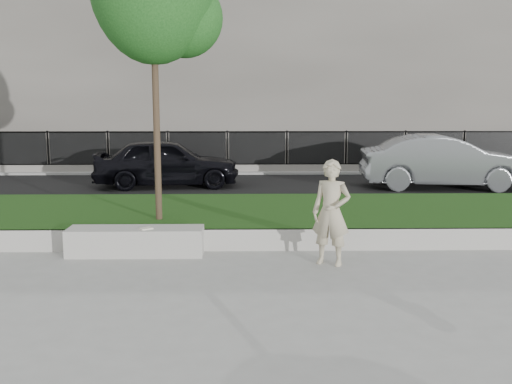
{
  "coord_description": "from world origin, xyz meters",
  "views": [
    {
      "loc": [
        0.09,
        -9.07,
        2.71
      ],
      "look_at": [
        0.27,
        1.2,
        1.06
      ],
      "focal_mm": 40.0,
      "sensor_mm": 36.0,
      "label": 1
    }
  ],
  "objects_px": {
    "man": "(331,213)",
    "book": "(146,228)",
    "stone_bench": "(136,241)",
    "car_silver": "(443,162)",
    "car_dark": "(167,162)"
  },
  "relations": [
    {
      "from": "man",
      "to": "car_dark",
      "type": "height_order",
      "value": "man"
    },
    {
      "from": "car_dark",
      "to": "car_silver",
      "type": "height_order",
      "value": "car_silver"
    },
    {
      "from": "man",
      "to": "car_silver",
      "type": "height_order",
      "value": "man"
    },
    {
      "from": "car_dark",
      "to": "stone_bench",
      "type": "bearing_deg",
      "value": 178.2
    },
    {
      "from": "car_dark",
      "to": "car_silver",
      "type": "relative_size",
      "value": 0.9
    },
    {
      "from": "stone_bench",
      "to": "man",
      "type": "relative_size",
      "value": 1.36
    },
    {
      "from": "stone_bench",
      "to": "car_silver",
      "type": "xyz_separation_m",
      "value": [
        8.0,
        7.39,
        0.61
      ]
    },
    {
      "from": "stone_bench",
      "to": "man",
      "type": "xyz_separation_m",
      "value": [
        3.36,
        -0.65,
        0.64
      ]
    },
    {
      "from": "car_dark",
      "to": "man",
      "type": "bearing_deg",
      "value": -161.08
    },
    {
      "from": "man",
      "to": "book",
      "type": "xyz_separation_m",
      "value": [
        -3.16,
        0.55,
        -0.38
      ]
    },
    {
      "from": "stone_bench",
      "to": "car_silver",
      "type": "relative_size",
      "value": 0.48
    },
    {
      "from": "man",
      "to": "car_dark",
      "type": "distance_m",
      "value": 9.37
    },
    {
      "from": "man",
      "to": "book",
      "type": "relative_size",
      "value": 8.21
    },
    {
      "from": "book",
      "to": "car_dark",
      "type": "height_order",
      "value": "car_dark"
    },
    {
      "from": "stone_bench",
      "to": "man",
      "type": "height_order",
      "value": "man"
    }
  ]
}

